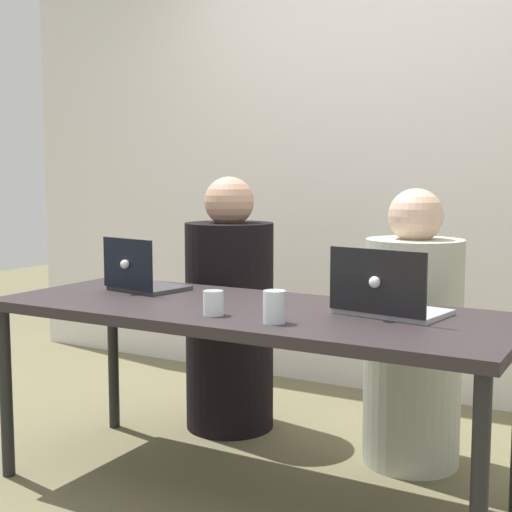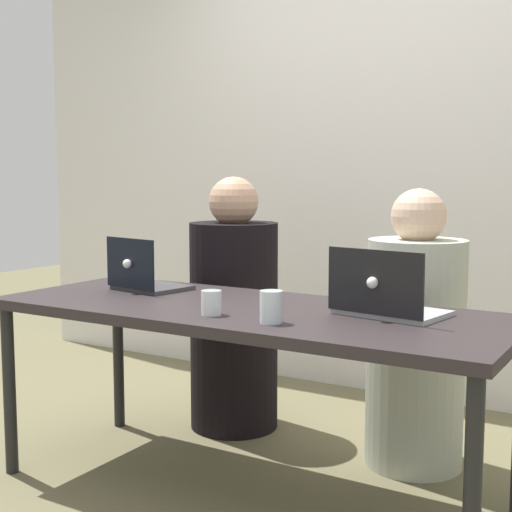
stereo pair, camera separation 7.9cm
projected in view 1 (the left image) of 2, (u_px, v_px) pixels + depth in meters
ground_plane at (246, 494)px, 2.69m from camera, size 12.00×12.00×0.00m
back_wall at (387, 153)px, 3.87m from camera, size 5.03×0.10×2.65m
desk at (246, 322)px, 2.62m from camera, size 1.94×0.74×0.72m
person_on_left at (230, 317)px, 3.38m from camera, size 0.49×0.49×1.20m
person_on_right at (413, 343)px, 2.95m from camera, size 0.47×0.47×1.15m
laptop_back_left at (142, 279)px, 2.97m from camera, size 0.33×0.29×0.23m
laptop_back_right at (387, 301)px, 2.44m from camera, size 0.39×0.30×0.24m
water_glass_center at (213, 305)px, 2.45m from camera, size 0.07×0.07×0.09m
water_glass_right at (274, 309)px, 2.31m from camera, size 0.07×0.07×0.11m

